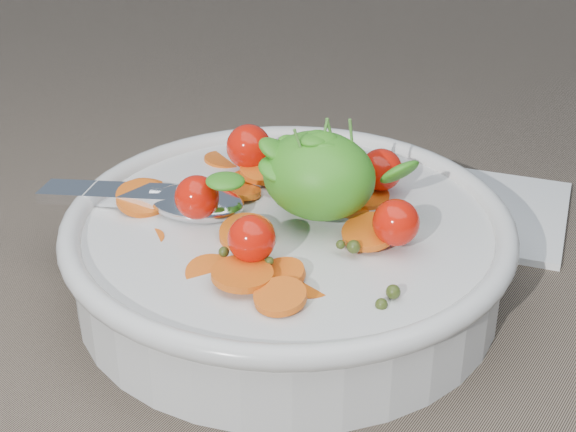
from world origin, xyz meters
The scene contains 3 objects.
ground centered at (0.00, 0.00, 0.00)m, with size 6.00×6.00×0.00m, color #7A6A57.
bowl centered at (-0.02, 0.01, 0.03)m, with size 0.30×0.28×0.12m.
napkin centered at (0.03, 0.17, 0.00)m, with size 0.14×0.13×0.01m, color white.
Camera 1 is at (0.23, -0.38, 0.32)m, focal length 55.00 mm.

